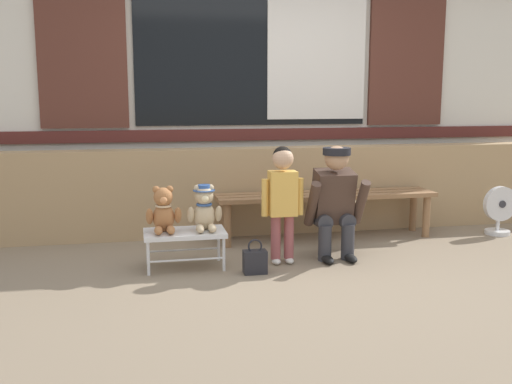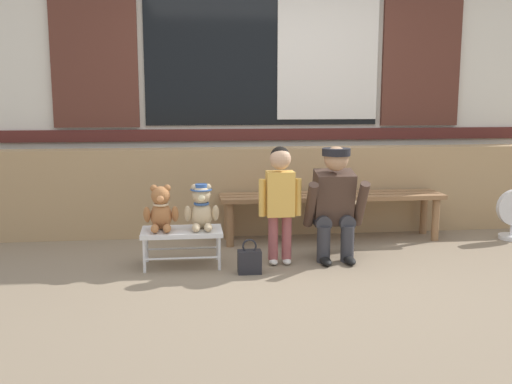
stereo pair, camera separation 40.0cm
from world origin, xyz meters
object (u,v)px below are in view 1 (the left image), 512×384
small_display_bench (185,235)px  handbag_on_ground (255,261)px  wooden_bench_long (326,200)px  teddy_bear_plain (164,211)px  child_standing (283,192)px  floor_fan (500,211)px  teddy_bear_with_hat (204,209)px  adult_crouching (335,201)px

small_display_bench → handbag_on_ground: 0.60m
wooden_bench_long → teddy_bear_plain: (-1.56, -0.70, 0.09)m
wooden_bench_long → child_standing: (-0.61, -0.73, 0.22)m
teddy_bear_plain → floor_fan: teddy_bear_plain is taller
handbag_on_ground → teddy_bear_with_hat: bearing=143.8°
floor_fan → wooden_bench_long: bearing=173.7°
adult_crouching → handbag_on_ground: (-0.75, -0.32, -0.38)m
teddy_bear_plain → teddy_bear_with_hat: bearing=0.1°
child_standing → teddy_bear_plain: bearing=178.0°
teddy_bear_with_hat → handbag_on_ground: bearing=-36.2°
adult_crouching → handbag_on_ground: adult_crouching is taller
wooden_bench_long → handbag_on_ground: (-0.88, -0.96, -0.28)m
child_standing → floor_fan: child_standing is taller
teddy_bear_with_hat → adult_crouching: 1.10m
teddy_bear_plain → child_standing: (0.95, -0.03, 0.13)m
small_display_bench → teddy_bear_with_hat: 0.26m
handbag_on_ground → teddy_bear_plain: bearing=159.0°
adult_crouching → handbag_on_ground: size_ratio=3.49×
wooden_bench_long → teddy_bear_plain: size_ratio=5.78×
teddy_bear_with_hat → handbag_on_ground: 0.58m
wooden_bench_long → small_display_bench: wooden_bench_long is taller
wooden_bench_long → adult_crouching: 0.67m
teddy_bear_with_hat → wooden_bench_long: bearing=29.5°
child_standing → small_display_bench: bearing=177.7°
small_display_bench → adult_crouching: size_ratio=0.67×
wooden_bench_long → adult_crouching: adult_crouching is taller
small_display_bench → child_standing: size_ratio=0.67×
teddy_bear_with_hat → floor_fan: bearing=9.8°
teddy_bear_with_hat → child_standing: (0.63, -0.03, 0.12)m
handbag_on_ground → child_standing: bearing=39.9°
small_display_bench → floor_fan: (3.12, 0.51, -0.03)m
wooden_bench_long → child_standing: child_standing is taller
teddy_bear_plain → floor_fan: size_ratio=0.76×
small_display_bench → adult_crouching: bearing=2.6°
teddy_bear_with_hat → child_standing: bearing=-3.1°
small_display_bench → floor_fan: 3.16m
teddy_bear_plain → teddy_bear_with_hat: (0.32, 0.00, 0.01)m
floor_fan → adult_crouching: bearing=-166.2°
teddy_bear_with_hat → adult_crouching: bearing=2.9°
wooden_bench_long → handbag_on_ground: wooden_bench_long is taller
wooden_bench_long → teddy_bear_with_hat: 1.42m
wooden_bench_long → small_display_bench: (-1.40, -0.70, -0.11)m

